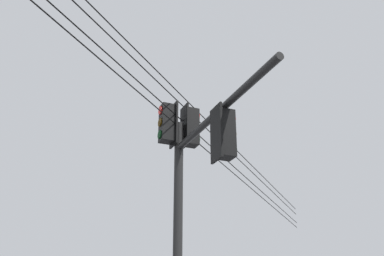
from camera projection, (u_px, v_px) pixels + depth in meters
signal_mast_assembly at (189, 182)px, 9.61m from camera, size 4.12×2.28×6.95m
overhead_wire_span at (197, 127)px, 11.78m from camera, size 21.46×8.63×1.01m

